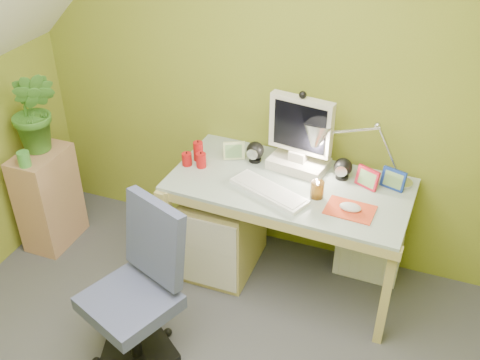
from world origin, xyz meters
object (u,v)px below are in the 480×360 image
(side_ledge, at_px, (49,198))
(potted_plant, at_px, (35,111))
(desk_lamp, at_px, (380,140))
(radiator, at_px, (369,249))
(monitor, at_px, (301,133))
(task_chair, at_px, (129,302))
(desk, at_px, (287,233))

(side_ledge, bearing_deg, potted_plant, 90.00)
(side_ledge, xyz_separation_m, potted_plant, (0.00, 0.05, 0.63))
(desk_lamp, distance_m, side_ledge, 2.21)
(desk_lamp, bearing_deg, side_ledge, -159.81)
(potted_plant, distance_m, radiator, 2.27)
(monitor, distance_m, side_ledge, 1.78)
(potted_plant, bearing_deg, radiator, 10.00)
(desk_lamp, bearing_deg, task_chair, -123.16)
(radiator, bearing_deg, monitor, -173.12)
(desk, bearing_deg, desk_lamp, 24.30)
(desk, relative_size, desk_lamp, 2.44)
(potted_plant, bearing_deg, side_ledge, -90.00)
(desk, relative_size, radiator, 3.45)
(desk_lamp, bearing_deg, monitor, -169.97)
(monitor, bearing_deg, desk, -81.32)
(desk, bearing_deg, side_ledge, -170.78)
(potted_plant, xyz_separation_m, radiator, (2.10, 0.37, -0.78))
(desk_lamp, relative_size, side_ledge, 0.81)
(monitor, relative_size, radiator, 1.18)
(desk, xyz_separation_m, monitor, (0.00, 0.18, 0.61))
(desk, bearing_deg, task_chair, -119.66)
(desk, height_order, side_ledge, desk)
(potted_plant, bearing_deg, desk_lamp, 8.81)
(desk_lamp, xyz_separation_m, potted_plant, (-2.07, -0.32, -0.04))
(task_chair, bearing_deg, desk_lamp, 68.68)
(desk, xyz_separation_m, desk_lamp, (0.45, 0.18, 0.65))
(side_ledge, relative_size, radiator, 1.75)
(desk, distance_m, radiator, 0.56)
(task_chair, distance_m, radiator, 1.57)
(desk_lamp, bearing_deg, radiator, 66.39)
(task_chair, bearing_deg, potted_plant, 165.78)
(monitor, bearing_deg, side_ledge, -158.42)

